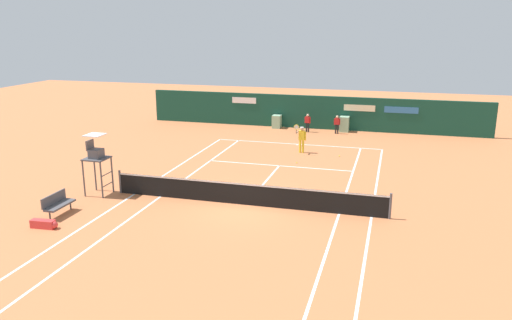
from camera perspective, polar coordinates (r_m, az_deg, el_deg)
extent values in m
plane|color=#C67042|center=(21.91, -1.17, -5.05)|extent=(80.00, 80.00, 0.00)
cube|color=white|center=(32.82, 4.70, 1.78)|extent=(10.60, 0.10, 0.01)
cube|color=white|center=(23.89, -13.47, -3.73)|extent=(0.10, 23.40, 0.01)
cube|color=white|center=(23.31, -10.66, -4.05)|extent=(0.10, 23.40, 0.01)
cube|color=white|center=(21.17, 9.31, -5.98)|extent=(0.10, 23.40, 0.01)
cube|color=white|center=(21.10, 12.84, -6.25)|extent=(0.10, 23.40, 0.01)
cube|color=white|center=(27.80, 2.62, -0.65)|extent=(8.00, 0.10, 0.01)
cube|color=white|center=(24.82, 0.95, -2.59)|extent=(0.10, 6.40, 0.01)
cube|color=white|center=(32.68, 4.65, 1.72)|extent=(0.10, 0.24, 0.01)
cylinder|color=#4C4C51|center=(24.07, -15.01, -2.36)|extent=(0.10, 0.10, 1.07)
cylinder|color=#4C4C51|center=(20.90, 14.84, -5.03)|extent=(0.10, 0.10, 1.07)
cube|color=black|center=(21.75, -1.18, -3.88)|extent=(12.00, 0.03, 0.95)
cube|color=white|center=(21.61, -1.19, -2.76)|extent=(12.00, 0.04, 0.06)
cube|color=#144233|center=(37.70, 6.29, 5.37)|extent=(25.00, 0.24, 2.43)
cube|color=white|center=(38.61, -1.35, 6.71)|extent=(1.87, 0.02, 0.44)
cube|color=#2D6BA8|center=(37.02, 15.99, 5.41)|extent=(2.31, 0.02, 0.44)
cube|color=beige|center=(37.10, 11.53, 5.74)|extent=(2.20, 0.02, 0.44)
cube|color=#8CB793|center=(37.78, 2.34, 4.33)|extent=(0.61, 0.70, 0.95)
cube|color=#8CB793|center=(36.97, 9.89, 3.99)|extent=(0.65, 0.70, 1.10)
cylinder|color=#47474C|center=(24.21, -15.83, -1.60)|extent=(0.07, 0.07, 1.66)
cylinder|color=#47474C|center=(23.49, -16.95, -2.20)|extent=(0.07, 0.07, 1.66)
cylinder|color=#47474C|center=(24.68, -17.62, -1.42)|extent=(0.07, 0.07, 1.66)
cylinder|color=#47474C|center=(23.97, -18.77, -2.00)|extent=(0.07, 0.07, 1.66)
cylinder|color=#47474C|center=(23.94, -16.32, -2.65)|extent=(0.04, 0.81, 0.04)
cylinder|color=#47474C|center=(23.80, -16.41, -1.51)|extent=(0.04, 0.81, 0.04)
cube|color=#47474C|center=(23.86, -17.45, 0.17)|extent=(1.00, 1.00, 0.06)
cube|color=#4C4C51|center=(23.80, -17.50, 0.71)|extent=(0.52, 0.56, 0.40)
cube|color=#4C4C51|center=(23.87, -18.15, 1.62)|extent=(0.06, 0.56, 0.45)
cube|color=white|center=(23.61, -17.66, 2.70)|extent=(0.76, 0.80, 0.04)
cylinder|color=#38383D|center=(22.70, -20.10, -4.77)|extent=(0.06, 0.06, 0.38)
cylinder|color=#38383D|center=(21.71, -22.12, -5.87)|extent=(0.06, 0.06, 0.38)
cube|color=#4C4C51|center=(22.13, -21.14, -4.75)|extent=(0.48, 1.49, 0.08)
cube|color=#4C4C51|center=(22.21, -21.77, -4.06)|extent=(0.06, 1.49, 0.42)
cube|color=#DB3838|center=(21.11, -22.80, -6.63)|extent=(0.95, 0.37, 0.32)
sphere|color=#DB3838|center=(20.86, -21.73, -6.78)|extent=(0.29, 0.29, 0.28)
cylinder|color=yellow|center=(30.61, 5.30, 1.54)|extent=(0.13, 0.13, 0.79)
cylinder|color=yellow|center=(30.64, 4.97, 1.57)|extent=(0.13, 0.13, 0.79)
cube|color=yellow|center=(30.48, 5.16, 2.79)|extent=(0.36, 0.21, 0.55)
sphere|color=tan|center=(30.40, 5.18, 3.50)|extent=(0.22, 0.22, 0.22)
cylinder|color=white|center=(30.38, 5.19, 3.65)|extent=(0.21, 0.21, 0.06)
cylinder|color=yellow|center=(30.44, 5.57, 2.69)|extent=(0.08, 0.08, 0.53)
cylinder|color=tan|center=(30.22, 4.66, 3.13)|extent=(0.10, 0.54, 0.08)
cylinder|color=black|center=(29.94, 4.55, 3.24)|extent=(0.03, 0.03, 0.22)
torus|color=yellow|center=(29.89, 4.56, 3.71)|extent=(0.30, 0.03, 0.30)
cylinder|color=silver|center=(29.89, 4.56, 3.71)|extent=(0.26, 0.01, 0.26)
cylinder|color=black|center=(36.51, 5.91, 3.65)|extent=(0.11, 0.11, 0.66)
cylinder|color=black|center=(36.55, 5.68, 3.67)|extent=(0.11, 0.11, 0.66)
cube|color=#AD1E1E|center=(36.42, 5.82, 4.52)|extent=(0.31, 0.20, 0.46)
sphere|color=beige|center=(36.36, 5.83, 5.03)|extent=(0.18, 0.18, 0.18)
cylinder|color=#AD1E1E|center=(36.38, 6.10, 4.45)|extent=(0.07, 0.07, 0.45)
cylinder|color=#AD1E1E|center=(36.47, 5.54, 4.50)|extent=(0.07, 0.07, 0.45)
cylinder|color=black|center=(36.23, 9.17, 3.44)|extent=(0.11, 0.11, 0.66)
cylinder|color=black|center=(36.25, 8.94, 3.46)|extent=(0.11, 0.11, 0.66)
cube|color=#AD1E1E|center=(36.14, 9.09, 4.32)|extent=(0.30, 0.17, 0.46)
sphere|color=beige|center=(36.08, 9.11, 4.82)|extent=(0.18, 0.18, 0.18)
cylinder|color=#AD1E1E|center=(36.12, 9.37, 4.24)|extent=(0.07, 0.07, 0.44)
cylinder|color=#AD1E1E|center=(36.17, 8.80, 4.28)|extent=(0.07, 0.07, 0.44)
sphere|color=#CCE033|center=(30.10, 9.33, 0.46)|extent=(0.07, 0.07, 0.07)
sphere|color=#CCE033|center=(28.36, 4.60, -0.30)|extent=(0.07, 0.07, 0.07)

